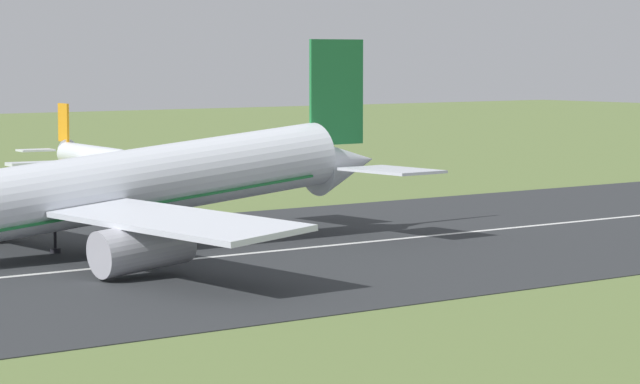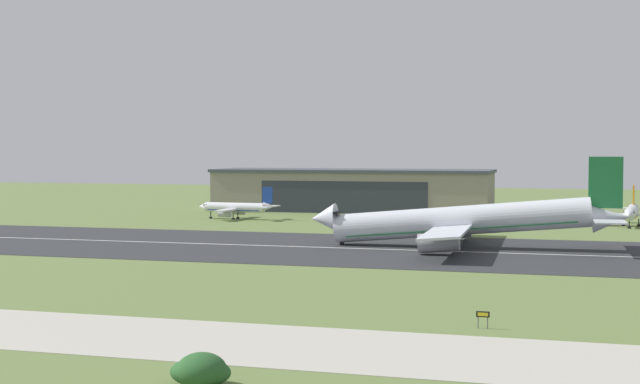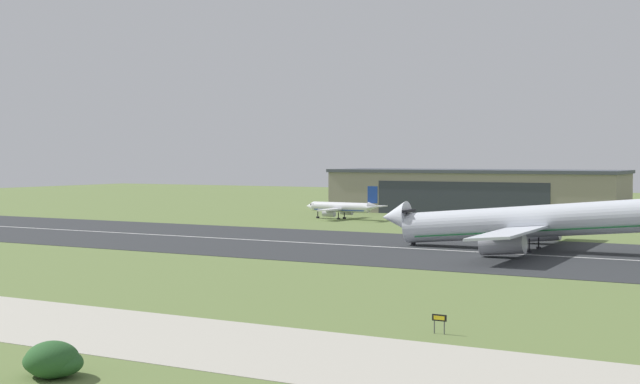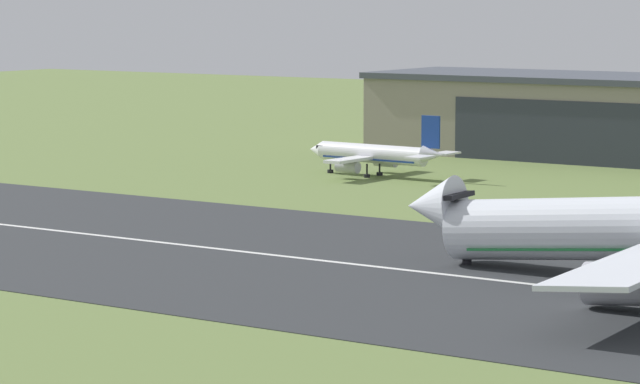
{
  "view_description": "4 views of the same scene",
  "coord_description": "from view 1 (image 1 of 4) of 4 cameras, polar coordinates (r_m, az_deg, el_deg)",
  "views": [
    {
      "loc": [
        -55.02,
        9.41,
        15.46
      ],
      "look_at": [
        -3.56,
        76.4,
        7.78
      ],
      "focal_mm": 85.0,
      "sensor_mm": 36.0,
      "label": 1
    },
    {
      "loc": [
        20.07,
        -51.37,
        17.91
      ],
      "look_at": [
        -17.68,
        81.73,
        11.39
      ],
      "focal_mm": 50.0,
      "sensor_mm": 36.0,
      "label": 2
    },
    {
      "loc": [
        40.35,
        -35.52,
        15.7
      ],
      "look_at": [
        -21.33,
        75.97,
        10.72
      ],
      "focal_mm": 50.0,
      "sensor_mm": 36.0,
      "label": 3
    },
    {
      "loc": [
        40.48,
        -6.79,
        23.3
      ],
      "look_at": [
        -20.2,
        85.09,
        9.32
      ],
      "focal_mm": 85.0,
      "sensor_mm": 36.0,
      "label": 4
    }
  ],
  "objects": [
    {
      "name": "runway_strip",
      "position": [
        111.55,
        -7.6,
        -2.8
      ],
      "size": [
        404.58,
        51.81,
        0.06
      ],
      "primitive_type": "cube",
      "color": "#2B2D30",
      "rests_on": "ground_plane"
    },
    {
      "name": "airplane_parked_centre",
      "position": [
        183.74,
        -8.6,
        1.28
      ],
      "size": [
        21.35,
        22.3,
        9.39
      ],
      "color": "silver",
      "rests_on": "ground_plane"
    },
    {
      "name": "runway_centreline",
      "position": [
        111.54,
        -7.6,
        -2.78
      ],
      "size": [
        364.12,
        0.7,
        0.01
      ],
      "primitive_type": "cube",
      "color": "silver",
      "rests_on": "runway_strip"
    },
    {
      "name": "airplane_landing",
      "position": [
        116.83,
        -8.86,
        -0.07
      ],
      "size": [
        58.07,
        51.54,
        16.77
      ],
      "color": "silver",
      "rests_on": "ground_plane"
    }
  ]
}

